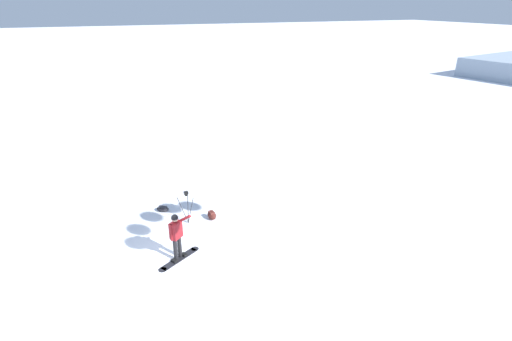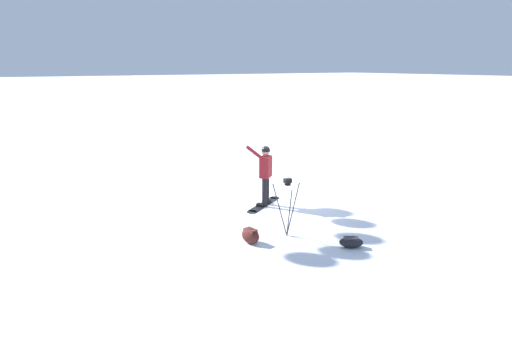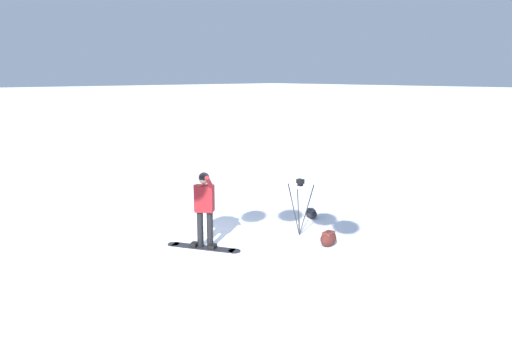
{
  "view_description": "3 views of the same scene",
  "coord_description": "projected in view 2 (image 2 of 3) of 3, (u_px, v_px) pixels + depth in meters",
  "views": [
    {
      "loc": [
        -11.3,
        1.0,
        8.01
      ],
      "look_at": [
        -1.46,
        -3.06,
        3.39
      ],
      "focal_mm": 27.25,
      "sensor_mm": 36.0,
      "label": 1
    },
    {
      "loc": [
        9.8,
        -7.45,
        3.87
      ],
      "look_at": [
        0.76,
        -1.65,
        1.32
      ],
      "focal_mm": 31.41,
      "sensor_mm": 36.0,
      "label": 2
    },
    {
      "loc": [
        -6.23,
        -9.02,
        3.77
      ],
      "look_at": [
        0.15,
        -2.04,
        1.89
      ],
      "focal_mm": 33.9,
      "sensor_mm": 36.0,
      "label": 3
    }
  ],
  "objects": [
    {
      "name": "snowboard",
      "position": [
        264.0,
        204.0,
        12.64
      ],
      "size": [
        1.0,
        1.53,
        0.1
      ],
      "color": "black",
      "rests_on": "ground_plane"
    },
    {
      "name": "gear_bag_large",
      "position": [
        250.0,
        235.0,
        9.92
      ],
      "size": [
        0.52,
        0.38,
        0.34
      ],
      "color": "#4C1E19",
      "rests_on": "ground_plane"
    },
    {
      "name": "camera_tripod",
      "position": [
        288.0,
        195.0,
        10.16
      ],
      "size": [
        0.68,
        0.59,
        1.37
      ],
      "color": "#262628",
      "rests_on": "ground_plane"
    },
    {
      "name": "snowboarder",
      "position": [
        265.0,
        170.0,
        12.36
      ],
      "size": [
        0.54,
        0.74,
        1.73
      ],
      "color": "black",
      "rests_on": "ground_plane"
    },
    {
      "name": "ground_plane",
      "position": [
        290.0,
        203.0,
        12.84
      ],
      "size": [
        300.0,
        300.0,
        0.0
      ],
      "primitive_type": "plane",
      "color": "white"
    },
    {
      "name": "gear_bag_small",
      "position": [
        351.0,
        242.0,
        9.7
      ],
      "size": [
        0.54,
        0.6,
        0.23
      ],
      "color": "black",
      "rests_on": "ground_plane"
    }
  ]
}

